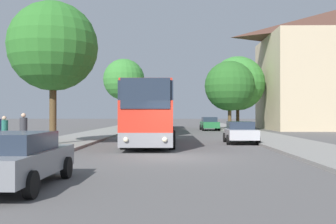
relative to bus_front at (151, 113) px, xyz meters
The scene contains 14 objects.
ground_plane 7.60m from the bus_front, 78.57° to the right, with size 300.00×300.00×0.00m, color #565454.
sidewalk_left 9.28m from the bus_front, 127.51° to the right, with size 4.00×120.00×0.15m, color gray.
bus_front is the anchor object (origin of this frame).
bus_middle 14.49m from the bus_front, 90.81° to the left, with size 2.91×11.69×3.56m.
bus_rear 27.64m from the bus_front, 90.56° to the left, with size 2.75×10.38×3.55m.
parked_car_left_curb 14.46m from the bus_front, 100.12° to the right, with size 2.06×4.46×1.39m.
parked_car_right_near 5.85m from the bus_front, ahead, with size 2.08×3.96×1.38m.
parked_car_right_far 22.20m from the bus_front, 75.83° to the left, with size 2.10×4.68×1.54m.
pedestrian_waiting_near 8.52m from the bus_front, 144.18° to the right, with size 0.36×0.36×1.61m.
pedestrian_walking_back 7.77m from the bus_front, 139.90° to the right, with size 0.36×0.36×1.76m.
tree_left_near 28.26m from the bus_front, 100.95° to the left, with size 5.41×5.41×8.99m.
tree_left_far 6.93m from the bus_front, 165.10° to the right, with size 5.15×5.15×8.21m.
tree_right_near 25.98m from the bus_front, 69.30° to the left, with size 6.60×6.60×8.78m.
tree_right_mid 22.23m from the bus_front, 69.67° to the left, with size 5.67×5.67×7.76m.
Camera 1 is at (0.09, -16.78, 1.84)m, focal length 42.00 mm.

